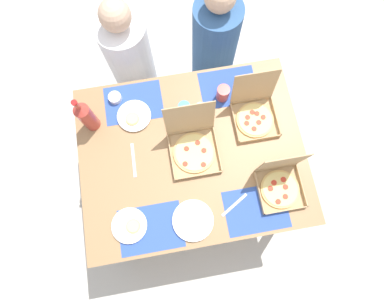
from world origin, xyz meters
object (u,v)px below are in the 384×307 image
object	(u,v)px
cup_dark	(200,111)
plate_near_right	(193,220)
pizza_box_center	(280,184)
cup_clear_right	(223,93)
plate_middle	(130,226)
diner_right_seat	(214,52)
pizza_box_corner_left	(255,113)
soda_bottle	(86,116)
cup_clear_left	(184,109)
condiment_bowl	(115,98)
pizza_box_corner_right	(193,146)
plate_far_left	(134,116)
diner_left_seat	(133,66)

from	to	relation	value
cup_dark	plate_near_right	bearing A→B (deg)	-103.94
pizza_box_center	cup_clear_right	xyz separation A→B (m)	(-0.21, 0.61, 0.01)
plate_middle	diner_right_seat	xyz separation A→B (m)	(0.72, 1.16, -0.24)
pizza_box_corner_left	plate_middle	bearing A→B (deg)	-147.69
plate_middle	soda_bottle	bearing A→B (deg)	102.94
soda_bottle	cup_clear_right	size ratio (longest dim) A/B	3.14
cup_clear_left	pizza_box_corner_left	bearing A→B (deg)	-12.85
pizza_box_center	soda_bottle	xyz separation A→B (m)	(-1.03, 0.56, 0.09)
plate_near_right	condiment_bowl	size ratio (longest dim) A/B	2.95
pizza_box_corner_right	diner_right_seat	world-z (taller)	diner_right_seat
pizza_box_center	plate_far_left	xyz separation A→B (m)	(-0.78, 0.57, -0.04)
plate_near_right	cup_clear_left	xyz separation A→B (m)	(0.06, 0.66, 0.04)
plate_far_left	condiment_bowl	size ratio (longest dim) A/B	2.64
pizza_box_corner_right	condiment_bowl	world-z (taller)	pizza_box_corner_right
pizza_box_center	diner_left_seat	distance (m)	1.35
plate_near_right	cup_dark	distance (m)	0.65
cup_clear_left	condiment_bowl	xyz separation A→B (m)	(-0.41, 0.16, -0.03)
cup_clear_right	diner_right_seat	xyz separation A→B (m)	(0.05, 0.47, -0.28)
plate_near_right	diner_left_seat	size ratio (longest dim) A/B	0.21
plate_near_right	cup_dark	xyz separation A→B (m)	(0.16, 0.63, 0.04)
cup_clear_left	diner_left_seat	distance (m)	0.67
pizza_box_corner_left	cup_dark	world-z (taller)	pizza_box_corner_left
pizza_box_center	diner_left_seat	xyz separation A→B (m)	(-0.77, 1.07, -0.29)
pizza_box_center	soda_bottle	bearing A→B (deg)	151.28
cup_clear_left	diner_left_seat	size ratio (longest dim) A/B	0.09
plate_far_left	soda_bottle	bearing A→B (deg)	-179.28
plate_middle	cup_dark	distance (m)	0.79
plate_far_left	cup_clear_right	bearing A→B (deg)	3.79
cup_dark	pizza_box_center	bearing A→B (deg)	-54.18
diner_left_seat	pizza_box_corner_right	bearing A→B (deg)	-67.50
diner_left_seat	pizza_box_center	bearing A→B (deg)	-54.42
pizza_box_corner_right	plate_near_right	size ratio (longest dim) A/B	1.37
pizza_box_center	cup_dark	distance (m)	0.63
pizza_box_center	plate_middle	size ratio (longest dim) A/B	1.45
plate_near_right	plate_middle	bearing A→B (deg)	174.61
pizza_box_center	plate_near_right	distance (m)	0.54
pizza_box_center	soda_bottle	distance (m)	1.18
diner_right_seat	condiment_bowl	bearing A→B (deg)	-152.96
pizza_box_center	diner_left_seat	bearing A→B (deg)	125.58
plate_middle	cup_clear_left	bearing A→B (deg)	56.50
cup_dark	diner_right_seat	xyz separation A→B (m)	(0.21, 0.56, -0.28)
pizza_box_corner_right	cup_clear_left	world-z (taller)	pizza_box_corner_right
cup_clear_right	diner_left_seat	bearing A→B (deg)	139.87
pizza_box_corner_right	soda_bottle	distance (m)	0.64
soda_bottle	cup_dark	size ratio (longest dim) A/B	3.05
cup_clear_left	diner_right_seat	bearing A→B (deg)	59.77
plate_middle	plate_near_right	bearing A→B (deg)	-5.39
plate_near_right	diner_right_seat	xyz separation A→B (m)	(0.37, 1.19, -0.24)
plate_near_right	cup_dark	bearing A→B (deg)	76.06
condiment_bowl	diner_right_seat	distance (m)	0.84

